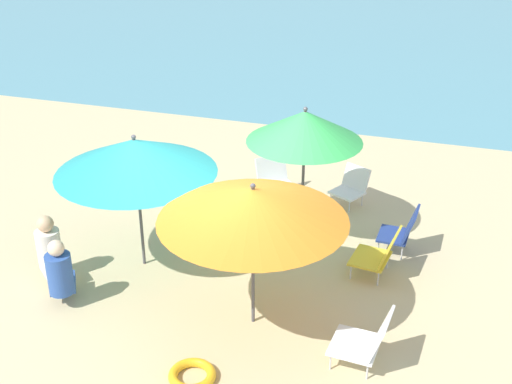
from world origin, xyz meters
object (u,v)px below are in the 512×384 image
(umbrella_green, at_px, (305,127))
(swim_ring, at_px, (192,375))
(person_a, at_px, (60,273))
(umbrella_orange, at_px, (253,204))
(beach_chair_f, at_px, (351,186))
(beach_chair_a, at_px, (379,254))
(beach_chair_c, at_px, (402,230))
(beach_chair_b, at_px, (366,340))
(umbrella_teal, at_px, (135,156))
(beach_chair_d, at_px, (204,204))
(beach_chair_e, at_px, (275,179))
(person_b, at_px, (50,249))

(umbrella_green, distance_m, swim_ring, 3.59)
(person_a, relative_size, swim_ring, 1.81)
(umbrella_orange, distance_m, beach_chair_f, 3.61)
(umbrella_green, xyz_separation_m, person_a, (-2.39, -2.39, -1.27))
(umbrella_orange, relative_size, beach_chair_f, 3.25)
(beach_chair_a, height_order, beach_chair_c, beach_chair_c)
(umbrella_orange, relative_size, beach_chair_b, 3.21)
(umbrella_teal, bearing_deg, beach_chair_d, 75.19)
(beach_chair_b, bearing_deg, swim_ring, 29.24)
(person_a, bearing_deg, beach_chair_d, -51.42)
(beach_chair_b, height_order, beach_chair_d, beach_chair_b)
(beach_chair_f, bearing_deg, beach_chair_e, -54.60)
(umbrella_teal, height_order, person_a, umbrella_teal)
(umbrella_green, bearing_deg, beach_chair_b, -61.64)
(umbrella_teal, bearing_deg, person_b, -144.21)
(umbrella_green, bearing_deg, umbrella_orange, -92.15)
(umbrella_orange, height_order, person_a, umbrella_orange)
(beach_chair_d, bearing_deg, beach_chair_c, 116.18)
(beach_chair_a, xyz_separation_m, beach_chair_d, (-2.69, 0.68, -0.04))
(umbrella_teal, height_order, umbrella_green, umbrella_green)
(umbrella_teal, relative_size, beach_chair_e, 2.67)
(umbrella_teal, xyz_separation_m, umbrella_orange, (1.78, -0.76, -0.02))
(beach_chair_c, distance_m, beach_chair_e, 2.38)
(beach_chair_c, xyz_separation_m, beach_chair_e, (-2.11, 1.10, -0.02))
(umbrella_orange, distance_m, person_a, 2.59)
(umbrella_teal, relative_size, umbrella_orange, 0.97)
(umbrella_teal, height_order, beach_chair_e, umbrella_teal)
(beach_chair_b, distance_m, beach_chair_f, 3.79)
(beach_chair_b, relative_size, beach_chair_f, 1.01)
(umbrella_teal, distance_m, person_b, 1.62)
(beach_chair_f, xyz_separation_m, person_b, (-3.28, -3.26, 0.14))
(umbrella_green, distance_m, beach_chair_b, 3.06)
(beach_chair_c, height_order, person_b, person_b)
(umbrella_orange, height_order, beach_chair_d, umbrella_orange)
(swim_ring, bearing_deg, beach_chair_a, 58.21)
(umbrella_teal, xyz_separation_m, beach_chair_b, (3.15, -1.13, -1.25))
(person_a, bearing_deg, beach_chair_a, -95.31)
(beach_chair_a, xyz_separation_m, beach_chair_e, (-1.89, 1.77, -0.00))
(swim_ring, bearing_deg, beach_chair_b, 24.49)
(beach_chair_c, distance_m, beach_chair_d, 2.90)
(beach_chair_f, bearing_deg, person_b, -17.92)
(beach_chair_c, relative_size, beach_chair_f, 1.04)
(umbrella_green, relative_size, beach_chair_d, 2.94)
(umbrella_green, height_order, beach_chair_b, umbrella_green)
(beach_chair_a, distance_m, swim_ring, 2.99)
(umbrella_teal, xyz_separation_m, swim_ring, (1.47, -1.89, -1.52))
(beach_chair_a, bearing_deg, swim_ring, 65.88)
(person_a, distance_m, swim_ring, 2.18)
(beach_chair_f, height_order, person_b, person_b)
(umbrella_teal, xyz_separation_m, beach_chair_f, (2.33, 2.57, -1.27))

